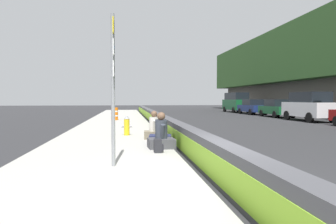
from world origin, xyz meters
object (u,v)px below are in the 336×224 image
seated_person_foreground (161,137)px  parked_car_farther (236,102)px  parked_car_midline (277,108)px  parked_car_far (252,107)px  construction_barrel (115,114)px  fire_hydrant (127,125)px  seated_person_middle (160,134)px  seated_person_rear (154,130)px  route_sign_post (113,78)px  parked_car_fourth (309,106)px  backpack (158,146)px

seated_person_foreground → parked_car_farther: size_ratio=0.23×
parked_car_midline → parked_car_far: same height
construction_barrel → parked_car_far: size_ratio=0.21×
fire_hydrant → seated_person_middle: seated_person_middle is taller
seated_person_middle → seated_person_rear: seated_person_rear is taller
route_sign_post → seated_person_foreground: 3.40m
route_sign_post → seated_person_middle: 4.36m
route_sign_post → seated_person_middle: route_sign_post is taller
fire_hydrant → parked_car_farther: bearing=-29.3°
route_sign_post → parked_car_far: 29.71m
construction_barrel → parked_car_farther: 21.34m
parked_car_midline → route_sign_post: bearing=144.7°
route_sign_post → seated_person_foreground: route_sign_post is taller
parked_car_far → parked_car_farther: (5.57, -0.09, 0.49)m
parked_car_fourth → parked_car_farther: bearing=-0.2°
backpack → parked_car_midline: parked_car_midline is taller
fire_hydrant → seated_person_foreground: size_ratio=0.75×
seated_person_middle → parked_car_farther: 30.72m
fire_hydrant → seated_person_foreground: (-3.73, -1.11, -0.08)m
fire_hydrant → parked_car_midline: (14.27, -14.23, 0.27)m
seated_person_rear → backpack: size_ratio=2.80×
route_sign_post → backpack: (1.74, -1.24, -1.90)m
fire_hydrant → backpack: bearing=-168.5°
seated_person_foreground → parked_car_farther: bearing=-24.3°
seated_person_foreground → parked_car_far: bearing=-29.0°
parked_car_midline → seated_person_middle: bearing=142.3°
parked_car_farther → fire_hydrant: bearing=150.7°
seated_person_foreground → seated_person_rear: bearing=0.4°
seated_person_foreground → seated_person_rear: size_ratio=1.04×
seated_person_foreground → seated_person_middle: size_ratio=1.06×
seated_person_middle → parked_car_far: bearing=-30.0°
route_sign_post → parked_car_midline: (20.55, -14.54, -1.37)m
backpack → parked_car_fourth: bearing=-44.7°
seated_person_rear → backpack: 3.27m
parked_car_fourth → parked_car_far: (10.88, 0.02, -0.32)m
fire_hydrant → construction_barrel: bearing=5.1°
fire_hydrant → seated_person_middle: bearing=-155.1°
route_sign_post → seated_person_middle: size_ratio=3.26×
seated_person_foreground → parked_car_fourth: (12.52, -12.99, 0.68)m
parked_car_farther → parked_car_far: bearing=179.1°
route_sign_post → fire_hydrant: (6.29, -0.32, -1.65)m
seated_person_foreground → seated_person_middle: 1.15m
seated_person_middle → parked_car_midline: 21.30m
seated_person_foreground → construction_barrel: size_ratio=1.23×
backpack → construction_barrel: bearing=7.1°
seated_person_foreground → parked_car_far: size_ratio=0.26×
parked_car_midline → seated_person_rear: bearing=139.8°
backpack → parked_car_midline: 23.05m
parked_car_far → parked_car_farther: parked_car_farther is taller
fire_hydrant → parked_car_far: parked_car_far is taller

